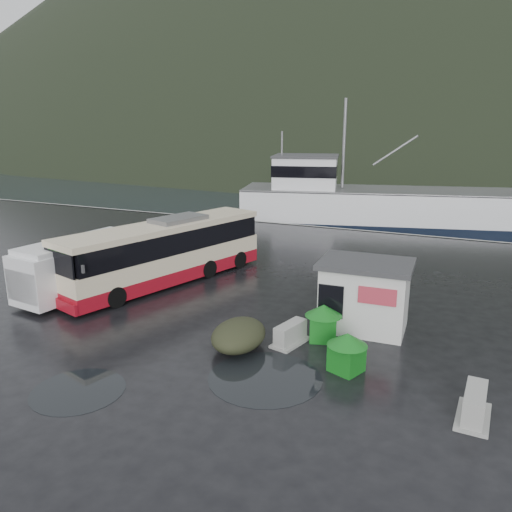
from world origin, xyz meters
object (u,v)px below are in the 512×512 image
at_px(waste_bin_left, 323,339).
at_px(waste_bin_right, 346,371).
at_px(dome_tent, 239,348).
at_px(fishing_trawler, 378,213).
at_px(white_van, 83,293).
at_px(jersey_barrier_b, 473,419).
at_px(jersey_barrier_a, 290,344).
at_px(ticket_kiosk, 363,328).
at_px(coach_bus, 167,282).

xyz_separation_m(waste_bin_left, waste_bin_right, (1.38, -2.01, 0.00)).
relative_size(dome_tent, fishing_trawler, 0.09).
bearing_deg(waste_bin_left, fishing_trawler, 96.71).
xyz_separation_m(white_van, dome_tent, (9.21, -2.30, 0.00)).
relative_size(waste_bin_left, fishing_trawler, 0.05).
relative_size(dome_tent, jersey_barrier_b, 1.51).
distance_m(waste_bin_left, fishing_trawler, 27.93).
bearing_deg(jersey_barrier_a, dome_tent, -144.49).
height_order(ticket_kiosk, fishing_trawler, fishing_trawler).
bearing_deg(coach_bus, waste_bin_left, -4.53).
xyz_separation_m(ticket_kiosk, fishing_trawler, (-4.37, 26.05, 0.00)).
height_order(white_van, fishing_trawler, fishing_trawler).
height_order(white_van, dome_tent, white_van).
bearing_deg(jersey_barrier_b, ticket_kiosk, 129.55).
xyz_separation_m(waste_bin_left, jersey_barrier_a, (-0.97, -0.82, 0.00)).
bearing_deg(waste_bin_left, waste_bin_right, -55.54).
height_order(coach_bus, jersey_barrier_a, coach_bus).
relative_size(coach_bus, jersey_barrier_a, 7.28).
bearing_deg(waste_bin_left, ticket_kiosk, 56.70).
xyz_separation_m(waste_bin_right, fishing_trawler, (-4.64, 29.74, 0.00)).
relative_size(white_van, waste_bin_left, 4.59).
distance_m(coach_bus, dome_tent, 8.48).
distance_m(dome_tent, ticket_kiosk, 5.09).
bearing_deg(waste_bin_right, white_van, 169.64).
distance_m(waste_bin_left, waste_bin_right, 2.43).
relative_size(ticket_kiosk, jersey_barrier_a, 2.20).
xyz_separation_m(dome_tent, ticket_kiosk, (3.61, 3.60, 0.00)).
xyz_separation_m(white_van, waste_bin_right, (13.09, -2.39, 0.00)).
bearing_deg(dome_tent, jersey_barrier_a, 35.51).
bearing_deg(white_van, dome_tent, -7.30).
bearing_deg(ticket_kiosk, white_van, -176.75).
height_order(waste_bin_right, fishing_trawler, fishing_trawler).
bearing_deg(waste_bin_right, dome_tent, 178.65).
bearing_deg(white_van, coach_bus, 55.93).
relative_size(white_van, jersey_barrier_a, 4.00).
distance_m(waste_bin_left, ticket_kiosk, 2.01).
relative_size(waste_bin_right, fishing_trawler, 0.05).
distance_m(white_van, waste_bin_left, 11.72).
distance_m(white_van, fishing_trawler, 28.63).
height_order(white_van, jersey_barrier_b, white_van).
bearing_deg(jersey_barrier_a, ticket_kiosk, 50.36).
height_order(waste_bin_left, ticket_kiosk, ticket_kiosk).
bearing_deg(waste_bin_left, dome_tent, -142.56).
xyz_separation_m(coach_bus, fishing_trawler, (5.84, 24.32, 0.00)).
bearing_deg(ticket_kiosk, fishing_trawler, 96.99).
bearing_deg(white_van, waste_bin_right, -3.63).
bearing_deg(ticket_kiosk, jersey_barrier_b, -52.97).
height_order(dome_tent, jersey_barrier_a, dome_tent).
bearing_deg(fishing_trawler, dome_tent, -102.29).
xyz_separation_m(dome_tent, jersey_barrier_b, (7.67, -1.33, 0.00)).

